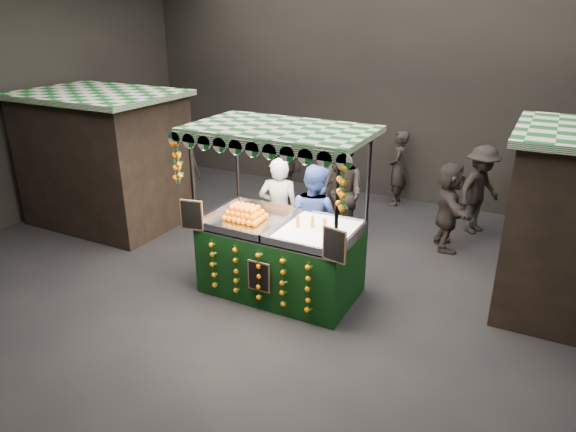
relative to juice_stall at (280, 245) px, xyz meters
The scene contains 13 objects.
ground 0.79m from the juice_stall, behind, with size 12.00×12.00×0.00m, color black.
market_hall 2.59m from the juice_stall, behind, with size 12.10×10.10×5.05m.
neighbour_stall_left 4.60m from the juice_stall, 167.26° to the left, with size 3.00×2.20×2.60m.
juice_stall is the anchor object (origin of this frame).
vendor_grey 1.05m from the juice_stall, 119.29° to the left, with size 0.78×0.64×1.84m.
vendor_blue 0.90m from the juice_stall, 80.79° to the left, with size 1.04×0.90×1.82m.
shopper_0 3.10m from the juice_stall, 99.48° to the left, with size 0.59×0.41×1.57m.
shopper_1 2.05m from the juice_stall, 86.46° to the left, with size 1.18×1.09×1.94m.
shopper_2 4.01m from the juice_stall, 116.18° to the left, with size 1.11×0.89×1.76m.
shopper_3 4.43m from the juice_stall, 59.36° to the left, with size 1.06×1.27×1.71m.
shopper_4 4.55m from the juice_stall, 146.89° to the left, with size 0.98×0.85×1.68m.
shopper_5 3.36m from the juice_stall, 55.73° to the left, with size 1.01×1.56×1.61m.
shopper_6 4.63m from the juice_stall, 84.60° to the left, with size 0.47×0.64×1.64m.
Camera 1 is at (3.35, -6.11, 4.04)m, focal length 32.24 mm.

